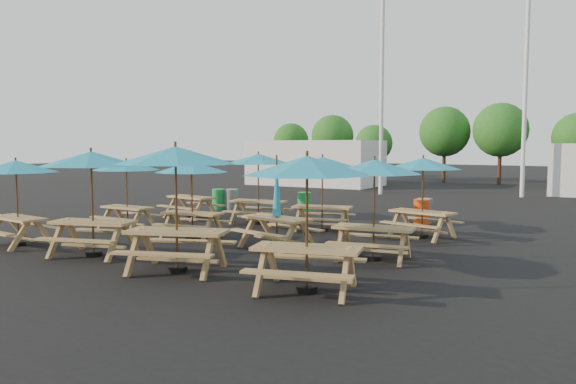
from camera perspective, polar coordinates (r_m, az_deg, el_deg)
The scene contains 26 objects.
ground at distance 15.96m, azimuth -2.80°, elevation -4.33°, with size 120.00×120.00×0.00m, color black.
picnic_unit_0 at distance 15.56m, azimuth -25.91°, elevation 1.94°, with size 2.24×2.24×2.17m.
picnic_unit_1 at distance 17.30m, azimuth -16.10°, elevation 2.27°, with size 1.98×1.98×2.09m.
picnic_unit_2 at distance 19.48m, azimuth -9.88°, elevation 3.16°, with size 2.46×2.46×2.29m.
picnic_unit_3 at distance 13.44m, azimuth -19.36°, elevation 2.67°, with size 2.82×2.82×2.41m.
picnic_unit_4 at distance 15.40m, azimuth -9.76°, elevation 2.11°, with size 2.25×2.25×2.10m.
picnic_unit_5 at distance 17.87m, azimuth -3.04°, elevation 3.01°, with size 2.38×2.38×2.27m.
picnic_unit_6 at distance 11.28m, azimuth -11.35°, elevation 3.01°, with size 3.05×3.05×2.53m.
picnic_unit_7 at distance 13.72m, azimuth -1.15°, elevation -1.85°, with size 2.09×1.91×2.29m.
picnic_unit_8 at distance 16.44m, azimuth 3.52°, elevation 2.65°, with size 2.50×2.50×2.20m.
picnic_unit_9 at distance 9.53m, azimuth 1.95°, elevation 1.97°, with size 2.74×2.74×2.37m.
picnic_unit_10 at distance 12.36m, azimuth 8.77°, elevation 2.02°, with size 2.41×2.41×2.24m.
picnic_unit_11 at distance 15.59m, azimuth 13.56°, elevation 2.42°, with size 2.47×2.47×2.21m.
waste_bin_0 at distance 22.26m, azimuth -7.08°, elevation -0.72°, with size 0.50×0.50×0.80m, color #1A8F39.
waste_bin_1 at distance 22.15m, azimuth -5.72°, elevation -0.74°, with size 0.50×0.50×0.80m, color gray.
waste_bin_2 at distance 20.59m, azimuth 1.66°, elevation -1.14°, with size 0.50×0.50×0.80m, color #1A8F39.
waste_bin_3 at distance 18.38m, azimuth 13.40°, elevation -1.99°, with size 0.50×0.50×0.80m, color #DB400C.
waste_bin_4 at distance 18.74m, azimuth 13.69°, elevation -1.86°, with size 0.50×0.50×0.80m, color gray.
mast_0 at distance 29.35m, azimuth 9.53°, elevation 11.54°, with size 0.20×0.20×12.00m, color silver.
mast_1 at distance 29.58m, azimuth 23.03°, elevation 11.17°, with size 0.20×0.20×12.00m, color silver.
event_tent_0 at distance 35.34m, azimuth 2.75°, elevation 2.98°, with size 8.00×4.00×2.80m, color silver.
tree_0 at distance 44.62m, azimuth 0.32°, elevation 5.20°, with size 2.80×2.80×4.24m.
tree_1 at distance 41.36m, azimuth 4.54°, elevation 5.66°, with size 3.11×3.11×4.72m.
tree_2 at distance 39.74m, azimuth 8.72°, elevation 4.90°, with size 2.59×2.59×3.93m.
tree_3 at distance 39.24m, azimuth 15.63°, elevation 5.92°, with size 3.36×3.36×5.09m.
tree_4 at distance 37.97m, azimuth 20.79°, elevation 5.91°, with size 3.41×3.41×5.17m.
Camera 1 is at (8.81, -13.06, 2.54)m, focal length 35.00 mm.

